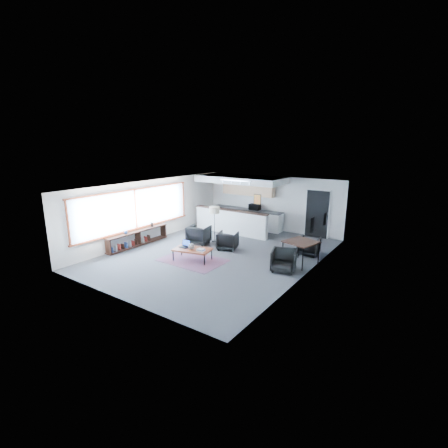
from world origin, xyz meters
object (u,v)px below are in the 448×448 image
Objects in this scene: book_stack at (201,250)px; armchair_left at (199,234)px; armchair_right at (228,240)px; coffee_table at (192,250)px; laptop at (185,245)px; ceramic_pot at (191,246)px; floor_lamp at (214,211)px; microwave at (255,206)px; dining_chair_far at (309,246)px; dining_chair_near at (283,261)px; dining_table at (301,243)px.

book_stack is 2.24m from armchair_left.
armchair_right is at bearing 92.39° from book_stack.
laptop is at bearing 160.21° from coffee_table.
armchair_left is at bearing -12.43° from armchair_right.
floor_lamp is at bearing 107.04° from ceramic_pot.
armchair_right is 1.44× the size of microwave.
book_stack is at bearing -84.54° from microwave.
laptop reaches higher than dining_chair_far.
floor_lamp is 2.37× the size of dining_chair_far.
floor_lamp is 2.87× the size of microwave.
armchair_right is at bearing 80.07° from ceramic_pot.
dining_chair_near is 1.06× the size of dining_chair_far.
armchair_left is at bearing -177.65° from dining_table.
dining_chair_near reaches higher than coffee_table.
coffee_table is 1.99m from armchair_left.
floor_lamp is 4.13m from dining_table.
laptop is 0.66× the size of microwave.
dining_chair_far is at bearing 95.73° from dining_table.
armchair_left is 0.57× the size of floor_lamp.
laptop is at bearing 100.43° from armchair_left.
floor_lamp is 4.20m from dining_chair_near.
ceramic_pot is 0.30× the size of armchair_right.
dining_chair_far is (2.89, 1.22, -0.06)m from armchair_right.
book_stack is at bearing -147.40° from dining_table.
book_stack is 0.18× the size of floor_lamp.
armchair_right is 3.14m from dining_chair_far.
armchair_left is at bearing 109.21° from coffee_table.
dining_chair_near is at bearing 157.63° from armchair_left.
armchair_left is 1.13× the size of armchair_right.
armchair_right is 1.53m from floor_lamp.
dining_table is at bearing 16.28° from coffee_table.
coffee_table is 1.92× the size of armchair_right.
coffee_table is at bearing 109.80° from armchair_left.
laptop is (-0.37, 0.04, 0.10)m from coffee_table.
floor_lamp is at bearing 115.66° from book_stack.
book_stack is at bearing -64.34° from floor_lamp.
laptop is 0.77m from book_stack.
dining_table is (3.70, 1.82, 0.25)m from laptop.
laptop reaches higher than book_stack.
armchair_left is at bearing -115.78° from floor_lamp.
armchair_right is (0.32, 1.84, -0.17)m from ceramic_pot.
dining_table is at bearing -45.27° from microwave.
microwave is at bearing 81.39° from coffee_table.
coffee_table is 2.76× the size of microwave.
laptop is at bearing 35.24° from dining_chair_far.
dining_chair_near is (2.78, -0.83, -0.04)m from armchair_right.
dining_chair_near is at bearing -53.86° from microwave.
microwave reaches higher than laptop.
ceramic_pot is (0.37, -0.09, 0.04)m from laptop.
dining_chair_near is at bearing 13.84° from laptop.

